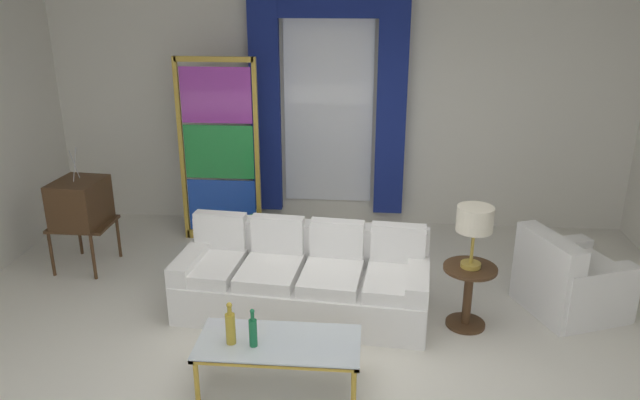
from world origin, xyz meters
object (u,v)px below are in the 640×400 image
Objects in this scene: coffee_table at (279,345)px; table_lamp_brass at (475,222)px; bottle_blue_decanter at (253,331)px; peacock_figurine at (256,234)px; couch_white_long at (304,279)px; round_side_table at (468,291)px; stained_glass_divider at (219,156)px; armchair_white at (568,283)px; bottle_crystal_tall at (230,327)px; vintage_tv at (80,204)px.

coffee_table is 1.99m from table_lamp_brass.
peacock_figurine is (-0.46, 2.56, -0.32)m from bottle_blue_decanter.
round_side_table is at bearing -7.08° from couch_white_long.
bottle_blue_decanter is at bearing -156.64° from coffee_table.
stained_glass_divider is (-1.11, 2.81, 0.69)m from coffee_table.
bottle_blue_decanter is 0.52× the size of peacock_figurine.
armchair_white is 1.29m from table_lamp_brass.
couch_white_long is at bearing 72.03° from bottle_crystal_tall.
table_lamp_brass is at bearing -33.51° from stained_glass_divider.
bottle_blue_decanter is 0.18m from bottle_crystal_tall.
vintage_tv is 1.95m from peacock_figurine.
round_side_table is at bearing 29.43° from bottle_crystal_tall.
coffee_table is 3.10m from stained_glass_divider.
armchair_white is (5.00, -0.54, -0.44)m from vintage_tv.
stained_glass_divider is (-0.75, 2.87, 0.51)m from bottle_crystal_tall.
bottle_crystal_tall reaches higher than peacock_figurine.
bottle_crystal_tall is at bearing 172.69° from bottle_blue_decanter.
peacock_figurine is at bearing 161.29° from armchair_white.
couch_white_long reaches higher than bottle_crystal_tall.
vintage_tv is 4.13m from round_side_table.
armchair_white is at bearing 20.05° from round_side_table.
couch_white_long is 1.93× the size of coffee_table.
bottle_crystal_tall is 0.61× the size of table_lamp_brass.
stained_glass_divider is 1.02m from peacock_figurine.
armchair_white is (2.92, 1.45, -0.26)m from bottle_crystal_tall.
stained_glass_divider is at bearing 107.86° from bottle_blue_decanter.
stained_glass_divider is 3.22m from table_lamp_brass.
couch_white_long is at bearing -60.89° from peacock_figurine.
bottle_blue_decanter is (-0.24, -1.30, 0.23)m from couch_white_long.
peacock_figurine is at bearing 96.45° from bottle_crystal_tall.
bottle_crystal_tall is at bearing -83.55° from peacock_figurine.
vintage_tv reaches higher than peacock_figurine.
round_side_table is (1.51, -0.19, 0.05)m from couch_white_long.
couch_white_long reaches higher than peacock_figurine.
round_side_table is (2.68, -1.78, -0.70)m from stained_glass_divider.
peacock_figurine is at bearing -35.24° from stained_glass_divider.
couch_white_long is 2.63m from vintage_tv.
bottle_crystal_tall is 0.33× the size of armchair_white.
couch_white_long is 4.22× the size of table_lamp_brass.
table_lamp_brass is (2.68, -1.78, -0.03)m from stained_glass_divider.
stained_glass_divider reaches higher than bottle_crystal_tall.
couch_white_long is at bearing 79.60° from bottle_blue_decanter.
coffee_table is at bearing 8.75° from bottle_crystal_tall.
peacock_figurine is at bearing 104.48° from coffee_table.
peacock_figurine is at bearing 16.77° from vintage_tv.
peacock_figurine is 1.05× the size of table_lamp_brass.
table_lamp_brass is (1.93, 1.09, 0.48)m from bottle_crystal_tall.
peacock_figurine is at bearing 146.87° from table_lamp_brass.
bottle_crystal_tall is (-0.41, -1.28, 0.25)m from couch_white_long.
peacock_figurine is 1.01× the size of round_side_table.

